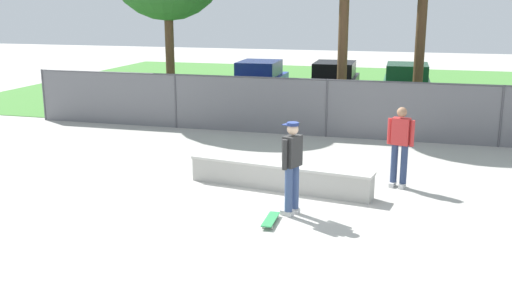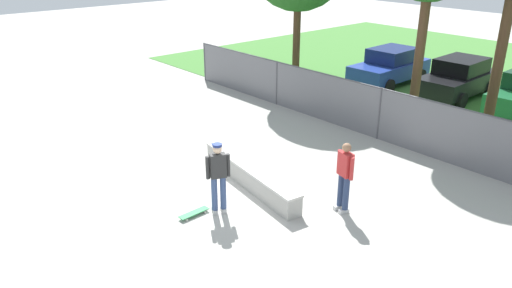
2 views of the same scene
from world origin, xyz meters
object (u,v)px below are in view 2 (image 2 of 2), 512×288
object	(u,v)px
skateboarder	(218,175)
bystander	(345,174)
skateboard	(194,213)
concrete_ledge	(250,176)
car_black	(458,78)
car_blue	(390,66)

from	to	relation	value
skateboarder	bystander	xyz separation A→B (m)	(1.94, 2.36, -0.02)
skateboard	bystander	size ratio (longest dim) A/B	0.44
skateboarder	concrete_ledge	bearing A→B (deg)	111.86
concrete_ledge	car_black	size ratio (longest dim) A/B	1.00
concrete_ledge	skateboarder	bearing A→B (deg)	-68.14
car_blue	car_black	bearing A→B (deg)	7.96
skateboarder	bystander	world-z (taller)	skateboarder
car_blue	concrete_ledge	bearing A→B (deg)	-72.62
car_black	skateboarder	bearing A→B (deg)	-85.32
car_black	bystander	world-z (taller)	bystander
car_black	car_blue	bearing A→B (deg)	-172.04
concrete_ledge	bystander	distance (m)	2.78
concrete_ledge	car_black	world-z (taller)	car_black
concrete_ledge	skateboard	xyz separation A→B (m)	(0.32, -2.07, -0.22)
skateboarder	car_black	size ratio (longest dim) A/B	0.43
car_blue	skateboarder	bearing A→B (deg)	-72.09
car_blue	bystander	world-z (taller)	bystander
bystander	skateboarder	bearing A→B (deg)	-129.36
concrete_ledge	skateboard	distance (m)	2.11
skateboarder	car_blue	world-z (taller)	skateboarder
car_blue	skateboard	bearing A→B (deg)	-73.86
concrete_ledge	skateboard	size ratio (longest dim) A/B	5.25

